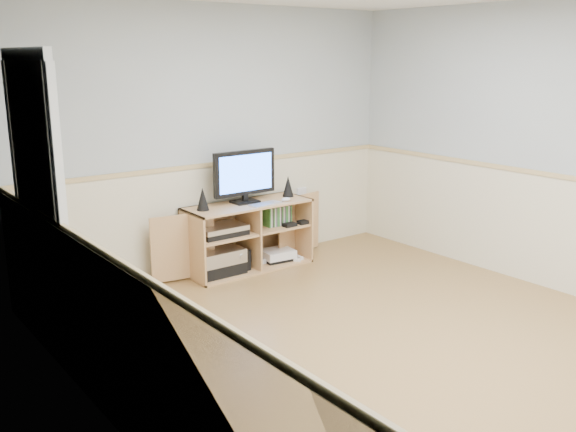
% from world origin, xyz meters
% --- Properties ---
extents(room, '(4.04, 4.54, 2.54)m').
position_xyz_m(room, '(-0.06, 0.12, 1.22)').
color(room, '#A27A48').
rests_on(room, ground).
extents(media_cabinet, '(1.95, 0.47, 0.65)m').
position_xyz_m(media_cabinet, '(0.15, 2.04, 0.33)').
color(media_cabinet, tan).
rests_on(media_cabinet, floor).
extents(monitor, '(0.67, 0.18, 0.51)m').
position_xyz_m(monitor, '(0.15, 2.03, 0.93)').
color(monitor, black).
rests_on(monitor, media_cabinet).
extents(speaker_left, '(0.12, 0.12, 0.21)m').
position_xyz_m(speaker_left, '(-0.33, 2.01, 0.76)').
color(speaker_left, black).
rests_on(speaker_left, media_cabinet).
extents(speaker_right, '(0.11, 0.11, 0.21)m').
position_xyz_m(speaker_right, '(0.65, 2.01, 0.75)').
color(speaker_right, black).
rests_on(speaker_right, media_cabinet).
extents(keyboard, '(0.34, 0.16, 0.01)m').
position_xyz_m(keyboard, '(0.26, 1.85, 0.66)').
color(keyboard, silver).
rests_on(keyboard, media_cabinet).
extents(mouse, '(0.10, 0.07, 0.04)m').
position_xyz_m(mouse, '(0.51, 1.85, 0.67)').
color(mouse, white).
rests_on(mouse, media_cabinet).
extents(av_components, '(0.53, 0.34, 0.47)m').
position_xyz_m(av_components, '(-0.18, 1.98, 0.22)').
color(av_components, black).
rests_on(av_components, media_cabinet).
extents(game_consoles, '(0.46, 0.30, 0.11)m').
position_xyz_m(game_consoles, '(0.47, 1.97, 0.07)').
color(game_consoles, white).
rests_on(game_consoles, media_cabinet).
extents(game_cases, '(0.27, 0.14, 0.19)m').
position_xyz_m(game_cases, '(0.49, 1.97, 0.48)').
color(game_cases, '#3F8C3F').
rests_on(game_cases, media_cabinet).
extents(wall_outlet, '(0.12, 0.03, 0.12)m').
position_xyz_m(wall_outlet, '(1.00, 2.23, 0.60)').
color(wall_outlet, white).
rests_on(wall_outlet, wall_back).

